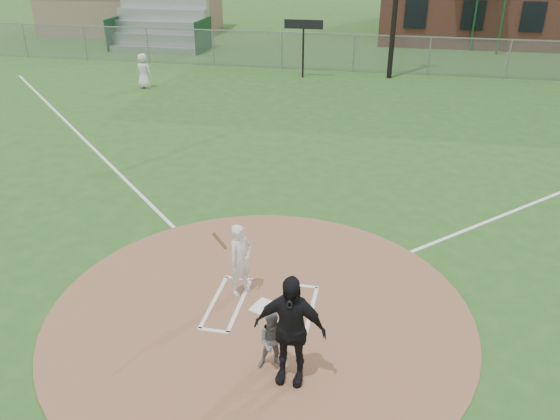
% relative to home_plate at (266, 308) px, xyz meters
% --- Properties ---
extents(ground, '(140.00, 140.00, 0.00)m').
position_rel_home_plate_xyz_m(ground, '(-0.09, -0.12, -0.04)').
color(ground, '#26551D').
rests_on(ground, ground).
extents(dirt_circle, '(8.40, 8.40, 0.02)m').
position_rel_home_plate_xyz_m(dirt_circle, '(-0.09, -0.12, -0.03)').
color(dirt_circle, '#956646').
rests_on(dirt_circle, ground).
extents(home_plate, '(0.64, 0.64, 0.03)m').
position_rel_home_plate_xyz_m(home_plate, '(0.00, 0.00, 0.00)').
color(home_plate, white).
rests_on(home_plate, dirt_circle).
extents(foul_line_third, '(17.04, 17.04, 0.01)m').
position_rel_home_plate_xyz_m(foul_line_third, '(-9.09, 8.88, -0.03)').
color(foul_line_third, white).
rests_on(foul_line_third, ground).
extents(catcher, '(0.63, 0.54, 1.12)m').
position_rel_home_plate_xyz_m(catcher, '(0.51, -1.58, 0.54)').
color(catcher, slate).
rests_on(catcher, dirt_circle).
extents(umpire, '(1.20, 0.52, 2.03)m').
position_rel_home_plate_xyz_m(umpire, '(0.82, -1.78, 1.00)').
color(umpire, black).
rests_on(umpire, dirt_circle).
extents(ondeck_player, '(0.89, 0.66, 1.66)m').
position_rel_home_plate_xyz_m(ondeck_player, '(-9.86, 16.31, 0.79)').
color(ondeck_player, silver).
rests_on(ondeck_player, ground).
extents(batters_boxes, '(2.08, 1.88, 0.01)m').
position_rel_home_plate_xyz_m(batters_boxes, '(-0.09, 0.03, -0.01)').
color(batters_boxes, white).
rests_on(batters_boxes, dirt_circle).
extents(batter_at_plate, '(0.68, 1.04, 1.78)m').
position_rel_home_plate_xyz_m(batter_at_plate, '(-0.62, 0.46, 0.77)').
color(batter_at_plate, silver).
rests_on(batter_at_plate, dirt_circle).
extents(outfield_fence, '(56.08, 0.08, 2.03)m').
position_rel_home_plate_xyz_m(outfield_fence, '(-0.09, 21.88, 0.98)').
color(outfield_fence, slate).
rests_on(outfield_fence, ground).
extents(bleachers, '(6.08, 3.20, 3.20)m').
position_rel_home_plate_xyz_m(bleachers, '(-13.09, 26.08, 1.55)').
color(bleachers, '#B7BABF').
rests_on(bleachers, ground).
extents(scoreboard_sign, '(2.00, 0.10, 2.93)m').
position_rel_home_plate_xyz_m(scoreboard_sign, '(-2.59, 20.08, 2.35)').
color(scoreboard_sign, black).
rests_on(scoreboard_sign, ground).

